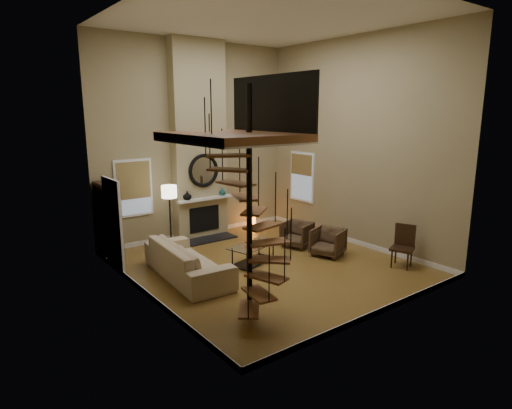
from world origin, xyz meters
TOP-DOWN VIEW (x-y plane):
  - ground at (0.00, 0.00)m, footprint 6.00×6.50m
  - back_wall at (0.00, 3.25)m, footprint 6.00×0.02m
  - front_wall at (0.00, -3.25)m, footprint 6.00×0.02m
  - left_wall at (-3.00, 0.00)m, footprint 0.02×6.50m
  - right_wall at (3.00, 0.00)m, footprint 0.02×6.50m
  - ceiling at (0.00, 0.00)m, footprint 6.00×6.50m
  - baseboard_back at (0.00, 3.24)m, footprint 6.00×0.02m
  - baseboard_front at (0.00, -3.24)m, footprint 6.00×0.02m
  - baseboard_left at (-2.99, 0.00)m, footprint 0.02×6.50m
  - baseboard_right at (2.99, 0.00)m, footprint 0.02×6.50m
  - chimney_breast at (0.00, 3.06)m, footprint 1.60×0.38m
  - hearth at (0.00, 2.57)m, footprint 1.50×0.60m
  - firebox at (0.00, 2.86)m, footprint 0.95×0.02m
  - mantel at (0.00, 2.78)m, footprint 1.70×0.18m
  - mirror_frame at (0.00, 2.84)m, footprint 0.94×0.10m
  - mirror_disc at (0.00, 2.85)m, footprint 0.80×0.01m
  - vase_left at (-0.55, 2.82)m, footprint 0.24×0.24m
  - vase_right at (0.60, 2.82)m, footprint 0.20×0.20m
  - window_back at (-1.90, 3.22)m, footprint 1.02×0.06m
  - window_right at (2.97, 2.00)m, footprint 0.06×1.02m
  - entry_door at (-2.95, 1.80)m, footprint 0.10×1.05m
  - loft at (-2.04, -1.80)m, footprint 1.70×2.20m
  - spiral_stair at (-1.78, -1.79)m, footprint 1.47×1.47m
  - hutch at (-2.76, 2.80)m, footprint 0.39×0.84m
  - sofa at (-1.86, 0.45)m, footprint 1.22×2.72m
  - armchair_near at (1.60, 0.63)m, footprint 0.93×0.92m
  - armchair_far at (1.73, -0.38)m, footprint 0.97×0.95m
  - coffee_table at (-0.15, 0.30)m, footprint 1.39×0.96m
  - bowl at (-0.15, 0.35)m, footprint 0.36×0.36m
  - book at (0.20, 0.15)m, footprint 0.30×0.34m
  - floor_lamp at (-1.26, 2.45)m, footprint 0.40×0.40m
  - accent_lamp at (1.72, 2.82)m, footprint 0.14×0.14m
  - side_chair at (2.54, -1.98)m, footprint 0.64×0.64m

SIDE VIEW (x-z plane):
  - ground at x=0.00m, z-range -0.01..0.00m
  - hearth at x=0.00m, z-range 0.00..0.04m
  - baseboard_back at x=0.00m, z-range 0.00..0.12m
  - baseboard_front at x=0.00m, z-range 0.00..0.12m
  - baseboard_left at x=-2.99m, z-range 0.00..0.12m
  - baseboard_right at x=2.99m, z-range 0.00..0.12m
  - accent_lamp at x=1.72m, z-range 0.00..0.50m
  - coffee_table at x=-0.15m, z-range 0.05..0.52m
  - armchair_near at x=1.60m, z-range 0.02..0.69m
  - armchair_far at x=1.73m, z-range 0.01..0.70m
  - sofa at x=-1.86m, z-range 0.01..0.78m
  - book at x=0.20m, z-range 0.45..0.48m
  - bowl at x=-0.15m, z-range 0.45..0.54m
  - side_chair at x=2.54m, z-range 0.02..1.03m
  - firebox at x=0.00m, z-range 0.19..0.91m
  - hutch at x=-2.76m, z-range 0.01..1.89m
  - entry_door at x=-2.95m, z-range -0.03..2.13m
  - mantel at x=0.00m, z-range 1.12..1.18m
  - vase_right at x=0.60m, z-range 1.18..1.39m
  - vase_left at x=-0.55m, z-range 1.18..1.43m
  - floor_lamp at x=-1.26m, z-range 0.56..2.27m
  - window_back at x=-1.90m, z-range 0.86..2.38m
  - window_right at x=2.97m, z-range 0.87..2.39m
  - spiral_stair at x=-1.78m, z-range -0.25..3.81m
  - mirror_frame at x=0.00m, z-range 1.48..2.42m
  - mirror_disc at x=0.00m, z-range 1.55..2.35m
  - back_wall at x=0.00m, z-range 0.00..5.50m
  - front_wall at x=0.00m, z-range 0.00..5.50m
  - left_wall at x=-3.00m, z-range 0.00..5.50m
  - right_wall at x=3.00m, z-range 0.00..5.50m
  - chimney_breast at x=0.00m, z-range 0.00..5.50m
  - loft at x=-2.04m, z-range 2.69..3.78m
  - ceiling at x=0.00m, z-range 5.49..5.50m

